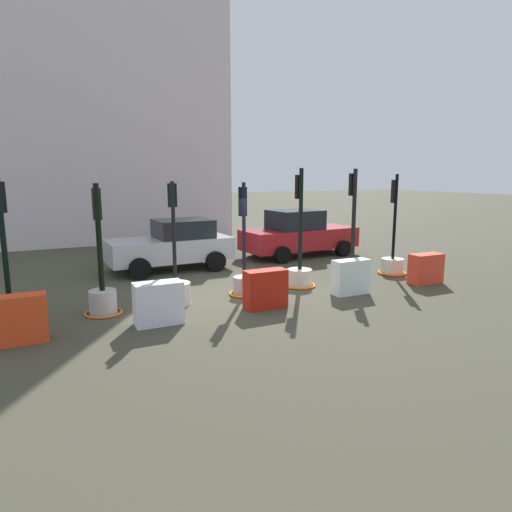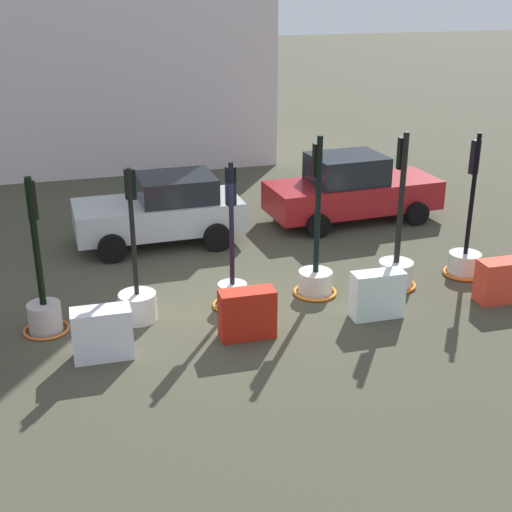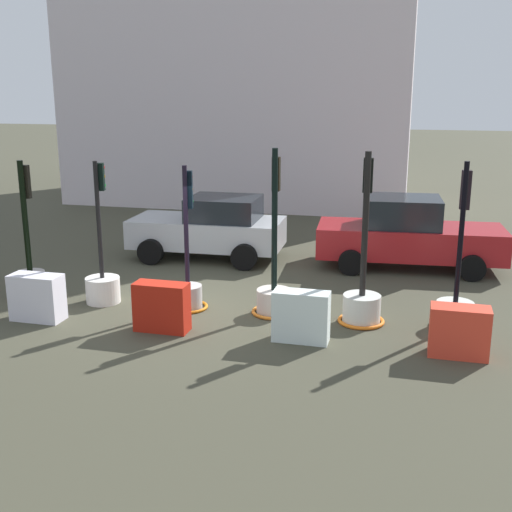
% 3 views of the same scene
% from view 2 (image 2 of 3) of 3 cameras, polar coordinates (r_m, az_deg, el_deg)
% --- Properties ---
extents(ground_plane, '(120.00, 120.00, 0.00)m').
position_cam_2_polar(ground_plane, '(13.84, -1.89, -4.30)').
color(ground_plane, '#414031').
extents(traffic_light_1, '(0.83, 0.83, 2.92)m').
position_cam_2_polar(traffic_light_1, '(13.36, -16.78, -3.67)').
color(traffic_light_1, '#B3A8A5').
rests_on(traffic_light_1, ground_plane).
extents(traffic_light_2, '(0.71, 0.71, 2.95)m').
position_cam_2_polar(traffic_light_2, '(13.42, -9.57, -3.14)').
color(traffic_light_2, silver).
rests_on(traffic_light_2, ground_plane).
extents(traffic_light_3, '(0.81, 0.81, 2.91)m').
position_cam_2_polar(traffic_light_3, '(13.75, -1.93, -2.05)').
color(traffic_light_3, '#B2ADAA').
rests_on(traffic_light_3, ground_plane).
extents(traffic_light_4, '(0.89, 0.89, 3.27)m').
position_cam_2_polar(traffic_light_4, '(14.34, 4.82, -1.20)').
color(traffic_light_4, beige).
rests_on(traffic_light_4, ground_plane).
extents(traffic_light_5, '(0.89, 0.89, 3.26)m').
position_cam_2_polar(traffic_light_5, '(14.90, 11.23, -0.58)').
color(traffic_light_5, silver).
rests_on(traffic_light_5, ground_plane).
extents(traffic_light_6, '(0.88, 0.88, 3.11)m').
position_cam_2_polar(traffic_light_6, '(15.86, 16.51, 0.03)').
color(traffic_light_6, silver).
rests_on(traffic_light_6, ground_plane).
extents(construction_barrier_1, '(1.01, 0.48, 0.90)m').
position_cam_2_polar(construction_barrier_1, '(12.27, -12.29, -6.13)').
color(construction_barrier_1, silver).
rests_on(construction_barrier_1, ground_plane).
extents(construction_barrier_2, '(1.01, 0.44, 0.91)m').
position_cam_2_polar(construction_barrier_2, '(12.64, -0.71, -4.69)').
color(construction_barrier_2, red).
rests_on(construction_barrier_2, ground_plane).
extents(construction_barrier_3, '(1.00, 0.42, 0.91)m').
position_cam_2_polar(construction_barrier_3, '(13.56, 9.75, -3.09)').
color(construction_barrier_3, white).
rests_on(construction_barrier_3, ground_plane).
extents(construction_barrier_4, '(0.98, 0.48, 0.86)m').
position_cam_2_polar(construction_barrier_4, '(14.83, 19.17, -1.90)').
color(construction_barrier_4, red).
rests_on(construction_barrier_4, ground_plane).
extents(car_silver_hatchback, '(3.98, 2.18, 1.64)m').
position_cam_2_polar(car_silver_hatchback, '(17.11, -7.57, 3.69)').
color(car_silver_hatchback, '#B6BABE').
rests_on(car_silver_hatchback, ground_plane).
extents(car_red_compact, '(4.61, 2.30, 1.76)m').
position_cam_2_polar(car_red_compact, '(18.69, 7.69, 5.34)').
color(car_red_compact, maroon).
rests_on(car_red_compact, ground_plane).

